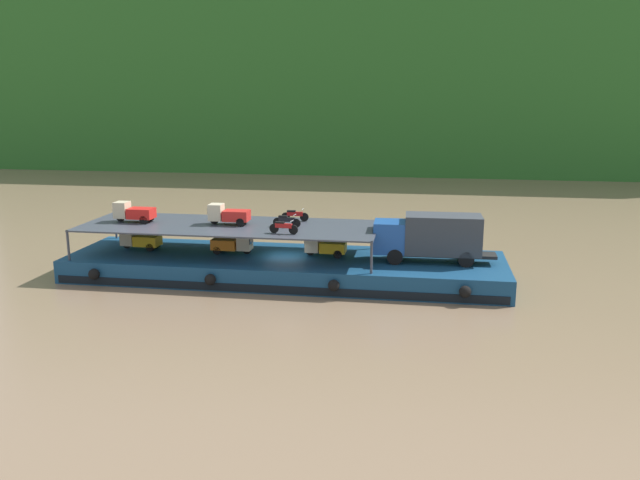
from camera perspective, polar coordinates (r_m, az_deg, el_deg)
ground_plane at (r=43.90m, az=-3.08°, el=-3.32°), size 400.00×400.00×0.00m
hillside_far_bank at (r=112.65m, az=4.81°, el=17.32°), size 122.80×35.05×37.31m
cargo_barge at (r=43.67m, az=-3.10°, el=-2.39°), size 29.10×8.19×1.50m
covered_lorry at (r=42.22m, az=9.68°, el=0.33°), size 7.89×2.43×3.10m
cargo_rack at (r=44.03m, az=-7.97°, el=1.22°), size 19.90×6.82×2.00m
mini_truck_lower_stern at (r=46.97m, az=-15.54°, el=0.05°), size 2.76×1.23×1.38m
mini_truck_lower_aft at (r=44.46m, az=-7.66°, el=-0.30°), size 2.75×1.22×1.38m
mini_truck_lower_mid at (r=43.35m, az=0.43°, el=-0.52°), size 2.76×1.23×1.38m
mini_truck_upper_stern at (r=46.31m, az=-16.06°, el=2.37°), size 2.76×1.23×1.38m
mini_truck_upper_mid at (r=44.10m, az=-8.06°, el=2.24°), size 2.75×1.21×1.38m
motorcycle_upper_port at (r=40.93m, az=-3.24°, el=1.15°), size 1.89×0.55×0.87m
motorcycle_upper_centre at (r=42.94m, az=-2.96°, el=1.71°), size 1.90×0.55×0.87m
motorcycle_upper_stbd at (r=44.88m, az=-2.24°, el=2.21°), size 1.90×0.55×0.87m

